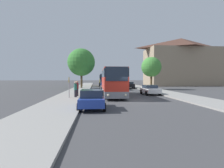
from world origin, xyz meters
TOP-DOWN VIEW (x-y plane):
  - ground_plane at (0.00, 0.00)m, footprint 300.00×300.00m
  - sidewalk_left at (-7.00, 0.00)m, footprint 4.00×120.00m
  - sidewalk_right at (7.00, 0.00)m, footprint 4.00×120.00m
  - building_right_background at (22.35, 33.57)m, footprint 20.83×10.79m
  - bus_front at (-1.66, 4.88)m, footprint 2.91×11.23m
  - bus_middle at (-1.54, 20.49)m, footprint 3.08×11.74m
  - bus_rear at (-1.47, 35.00)m, footprint 2.88×10.28m
  - parked_car_left_curb at (-4.17, -4.54)m, footprint 2.06×3.94m
  - parked_car_right_near at (3.85, 6.04)m, footprint 2.18×4.00m
  - parked_car_right_far at (3.79, 21.22)m, footprint 2.19×4.40m
  - bus_stop_sign at (-6.83, 1.81)m, footprint 0.08×0.45m
  - pedestrian_waiting_near at (-6.20, 2.52)m, footprint 0.36×0.36m
  - pedestrian_waiting_far at (-6.14, 3.71)m, footprint 0.36×0.36m
  - pedestrian_walking_back at (-6.64, 6.02)m, footprint 0.36×0.36m
  - tree_left_near at (-7.75, 31.50)m, footprint 4.50×4.50m
  - tree_left_far at (-7.05, 21.42)m, footprint 6.10×6.10m
  - tree_right_near at (7.52, 16.83)m, footprint 4.08×4.08m

SIDE VIEW (x-z plane):
  - ground_plane at x=0.00m, z-range 0.00..0.00m
  - sidewalk_left at x=-7.00m, z-range 0.00..0.15m
  - sidewalk_right at x=7.00m, z-range 0.00..0.15m
  - parked_car_right_near at x=3.85m, z-range 0.04..1.42m
  - parked_car_left_curb at x=-4.17m, z-range 0.02..1.51m
  - parked_car_right_far at x=3.79m, z-range 0.04..1.52m
  - pedestrian_walking_back at x=-6.64m, z-range 0.16..1.96m
  - pedestrian_waiting_near at x=-6.20m, z-range 0.16..1.96m
  - pedestrian_waiting_far at x=-6.14m, z-range 0.17..2.05m
  - bus_stop_sign at x=-6.83m, z-range 0.44..2.80m
  - bus_middle at x=-1.54m, z-range 0.12..3.29m
  - bus_rear at x=-1.47m, z-range 0.11..3.38m
  - bus_front at x=-1.66m, z-range 0.12..3.67m
  - tree_right_near at x=7.52m, z-range 1.35..7.88m
  - tree_left_near at x=-7.75m, z-range 1.51..8.78m
  - tree_left_far at x=-7.05m, z-range 1.48..10.26m
  - building_right_background at x=22.35m, z-range 0.00..14.51m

